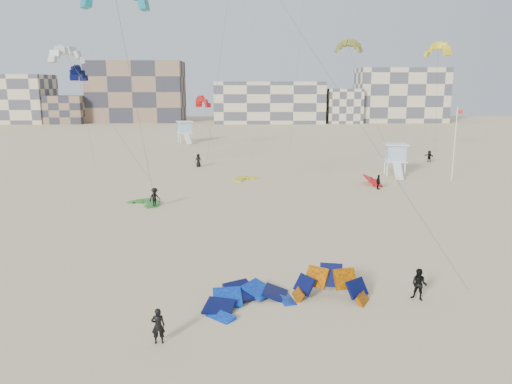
{
  "coord_description": "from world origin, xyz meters",
  "views": [
    {
      "loc": [
        2.98,
        -21.25,
        11.15
      ],
      "look_at": [
        3.55,
        6.0,
        5.27
      ],
      "focal_mm": 35.0,
      "sensor_mm": 36.0,
      "label": 1
    }
  ],
  "objects_px": {
    "kite_ground_orange": "(330,299)",
    "lifeguard_tower_near": "(395,160)",
    "kite_ground_blue": "(251,305)",
    "kitesurfer_main": "(158,326)"
  },
  "relations": [
    {
      "from": "kite_ground_blue",
      "to": "kitesurfer_main",
      "type": "height_order",
      "value": "kitesurfer_main"
    },
    {
      "from": "kitesurfer_main",
      "to": "lifeguard_tower_near",
      "type": "relative_size",
      "value": 0.29
    },
    {
      "from": "kite_ground_orange",
      "to": "lifeguard_tower_near",
      "type": "distance_m",
      "value": 39.44
    },
    {
      "from": "kite_ground_blue",
      "to": "kite_ground_orange",
      "type": "bearing_deg",
      "value": -20.56
    },
    {
      "from": "kite_ground_orange",
      "to": "kitesurfer_main",
      "type": "distance_m",
      "value": 9.5
    },
    {
      "from": "kite_ground_blue",
      "to": "lifeguard_tower_near",
      "type": "height_order",
      "value": "lifeguard_tower_near"
    },
    {
      "from": "lifeguard_tower_near",
      "to": "kitesurfer_main",
      "type": "bearing_deg",
      "value": -111.47
    },
    {
      "from": "kite_ground_blue",
      "to": "kite_ground_orange",
      "type": "distance_m",
      "value": 4.3
    },
    {
      "from": "kite_ground_blue",
      "to": "lifeguard_tower_near",
      "type": "relative_size",
      "value": 0.9
    },
    {
      "from": "kite_ground_orange",
      "to": "lifeguard_tower_near",
      "type": "height_order",
      "value": "lifeguard_tower_near"
    }
  ]
}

